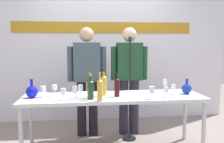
% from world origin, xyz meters
% --- Properties ---
extents(back_wall, '(4.67, 0.11, 3.00)m').
position_xyz_m(back_wall, '(0.00, 1.49, 1.50)').
color(back_wall, silver).
rests_on(back_wall, ground).
extents(display_table, '(2.33, 0.68, 0.75)m').
position_xyz_m(display_table, '(0.00, 0.00, 0.70)').
color(display_table, silver).
rests_on(display_table, ground).
extents(decanter_blue_left, '(0.15, 0.15, 0.24)m').
position_xyz_m(decanter_blue_left, '(-1.03, 0.00, 0.83)').
color(decanter_blue_left, '#1215BD').
rests_on(decanter_blue_left, display_table).
extents(decanter_blue_right, '(0.13, 0.13, 0.21)m').
position_xyz_m(decanter_blue_right, '(0.99, 0.00, 0.82)').
color(decanter_blue_right, '#142DA0').
rests_on(decanter_blue_right, display_table).
extents(presenter_left, '(0.59, 0.22, 1.67)m').
position_xyz_m(presenter_left, '(-0.33, 0.63, 0.95)').
color(presenter_left, black).
rests_on(presenter_left, ground).
extents(presenter_right, '(0.57, 0.22, 1.67)m').
position_xyz_m(presenter_right, '(0.33, 0.63, 0.95)').
color(presenter_right, '#2D2737').
rests_on(presenter_right, ground).
extents(wine_bottle_0, '(0.07, 0.07, 0.30)m').
position_xyz_m(wine_bottle_0, '(0.04, -0.06, 0.88)').
color(wine_bottle_0, '#340B14').
rests_on(wine_bottle_0, display_table).
extents(wine_bottle_1, '(0.07, 0.07, 0.30)m').
position_xyz_m(wine_bottle_1, '(-0.30, -0.18, 0.88)').
color(wine_bottle_1, '#1D4121').
rests_on(wine_bottle_1, display_table).
extents(wine_bottle_2, '(0.07, 0.07, 0.34)m').
position_xyz_m(wine_bottle_2, '(-0.19, -0.28, 0.90)').
color(wine_bottle_2, gold).
rests_on(wine_bottle_2, display_table).
extents(wine_bottle_3, '(0.07, 0.07, 0.33)m').
position_xyz_m(wine_bottle_3, '(-0.12, 0.05, 0.90)').
color(wine_bottle_3, gold).
rests_on(wine_bottle_3, display_table).
extents(wine_bottle_4, '(0.07, 0.07, 0.31)m').
position_xyz_m(wine_bottle_4, '(-0.30, -0.08, 0.89)').
color(wine_bottle_4, '#482917').
rests_on(wine_bottle_4, display_table).
extents(wine_glass_left_0, '(0.06, 0.06, 0.14)m').
position_xyz_m(wine_glass_left_0, '(-0.76, 0.10, 0.86)').
color(wine_glass_left_0, white).
rests_on(wine_glass_left_0, display_table).
extents(wine_glass_left_1, '(0.06, 0.06, 0.14)m').
position_xyz_m(wine_glass_left_1, '(-0.62, -0.18, 0.85)').
color(wine_glass_left_1, white).
rests_on(wine_glass_left_1, display_table).
extents(wine_glass_left_2, '(0.06, 0.06, 0.16)m').
position_xyz_m(wine_glass_left_2, '(-0.49, -0.15, 0.87)').
color(wine_glass_left_2, white).
rests_on(wine_glass_left_2, display_table).
extents(wine_glass_left_3, '(0.07, 0.07, 0.14)m').
position_xyz_m(wine_glass_left_3, '(-0.89, 0.02, 0.85)').
color(wine_glass_left_3, white).
rests_on(wine_glass_left_3, display_table).
extents(wine_glass_left_4, '(0.06, 0.06, 0.16)m').
position_xyz_m(wine_glass_left_4, '(-0.42, -0.03, 0.86)').
color(wine_glass_left_4, white).
rests_on(wine_glass_left_4, display_table).
extents(wine_glass_right_0, '(0.07, 0.07, 0.16)m').
position_xyz_m(wine_glass_right_0, '(0.44, -0.24, 0.86)').
color(wine_glass_right_0, white).
rests_on(wine_glass_right_0, display_table).
extents(wine_glass_right_1, '(0.06, 0.06, 0.16)m').
position_xyz_m(wine_glass_right_1, '(0.78, 0.25, 0.87)').
color(wine_glass_right_1, white).
rests_on(wine_glass_right_1, display_table).
extents(wine_glass_right_2, '(0.06, 0.06, 0.13)m').
position_xyz_m(wine_glass_right_2, '(0.65, -0.18, 0.85)').
color(wine_glass_right_2, white).
rests_on(wine_glass_right_2, display_table).
extents(wine_glass_right_3, '(0.06, 0.06, 0.13)m').
position_xyz_m(wine_glass_right_3, '(0.81, -0.01, 0.85)').
color(wine_glass_right_3, white).
rests_on(wine_glass_right_3, display_table).
extents(microphone_stand, '(0.20, 0.20, 1.53)m').
position_xyz_m(microphone_stand, '(0.29, 0.39, 0.51)').
color(microphone_stand, black).
rests_on(microphone_stand, ground).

